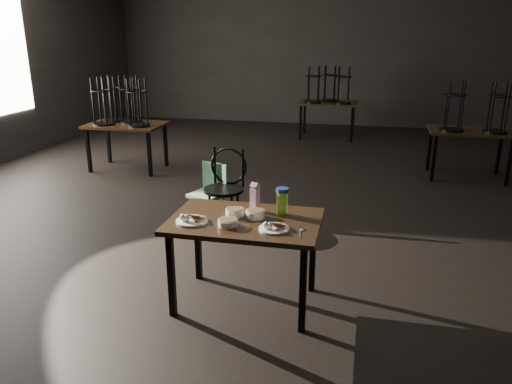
% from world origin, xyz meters
% --- Properties ---
extents(room, '(12.00, 12.04, 3.22)m').
position_xyz_m(room, '(-0.06, 0.01, 2.33)').
color(room, black).
rests_on(room, ground).
extents(main_table, '(1.20, 0.80, 0.75)m').
position_xyz_m(main_table, '(0.16, -2.42, 0.67)').
color(main_table, black).
rests_on(main_table, ground).
extents(plate_left, '(0.25, 0.25, 0.08)m').
position_xyz_m(plate_left, '(-0.23, -2.57, 0.77)').
color(plate_left, white).
rests_on(plate_left, main_table).
extents(plate_right, '(0.23, 0.23, 0.08)m').
position_xyz_m(plate_right, '(0.43, -2.58, 0.77)').
color(plate_right, white).
rests_on(plate_right, main_table).
extents(bowl_near, '(0.15, 0.15, 0.06)m').
position_xyz_m(bowl_near, '(0.06, -2.37, 0.78)').
color(bowl_near, white).
rests_on(bowl_near, main_table).
extents(bowl_far, '(0.15, 0.15, 0.06)m').
position_xyz_m(bowl_far, '(0.23, -2.37, 0.78)').
color(bowl_far, white).
rests_on(bowl_far, main_table).
extents(bowl_big, '(0.15, 0.15, 0.05)m').
position_xyz_m(bowl_big, '(0.06, -2.59, 0.78)').
color(bowl_big, white).
rests_on(bowl_big, main_table).
extents(juice_carton, '(0.08, 0.08, 0.25)m').
position_xyz_m(juice_carton, '(0.20, -2.22, 0.87)').
color(juice_carton, '#7E176D').
rests_on(juice_carton, main_table).
extents(water_bottle, '(0.12, 0.12, 0.23)m').
position_xyz_m(water_bottle, '(0.43, -2.25, 0.87)').
color(water_bottle, '#9DD53E').
rests_on(water_bottle, main_table).
extents(spoon, '(0.04, 0.18, 0.01)m').
position_xyz_m(spoon, '(0.63, -2.56, 0.75)').
color(spoon, silver).
rests_on(spoon, main_table).
extents(bentwood_chair, '(0.45, 0.44, 0.94)m').
position_xyz_m(bentwood_chair, '(-0.44, -0.91, 0.56)').
color(bentwood_chair, black).
rests_on(bentwood_chair, ground).
extents(school_chair, '(0.44, 0.44, 0.74)m').
position_xyz_m(school_chair, '(-0.65, -0.83, 0.44)').
color(school_chair, '#69A375').
rests_on(school_chair, ground).
extents(bg_table_left, '(1.20, 0.80, 1.48)m').
position_xyz_m(bg_table_left, '(-2.74, 1.24, 0.80)').
color(bg_table_left, black).
rests_on(bg_table_left, ground).
extents(bg_table_right, '(1.20, 0.80, 1.48)m').
position_xyz_m(bg_table_right, '(2.58, 1.88, 0.75)').
color(bg_table_right, black).
rests_on(bg_table_right, ground).
extents(bg_table_far, '(1.20, 0.80, 1.48)m').
position_xyz_m(bg_table_far, '(0.24, 4.42, 0.78)').
color(bg_table_far, black).
rests_on(bg_table_far, ground).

